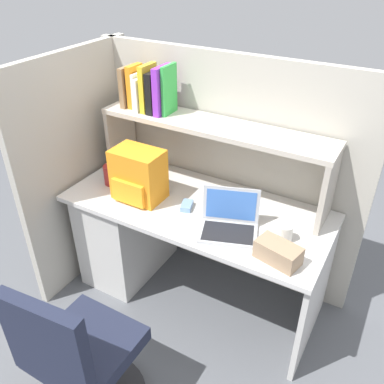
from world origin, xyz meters
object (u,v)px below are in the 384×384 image
object	(u,v)px
paper_cup	(285,233)
snack_canister	(111,175)
office_chair	(81,364)
laptop	(229,222)
backpack	(138,176)
computer_mouse	(187,206)
tissue_box	(278,253)

from	to	relation	value
paper_cup	snack_canister	world-z (taller)	snack_canister
snack_canister	office_chair	world-z (taller)	office_chair
laptop	backpack	world-z (taller)	backpack
computer_mouse	paper_cup	xyz separation A→B (m)	(0.60, 0.00, 0.03)
tissue_box	computer_mouse	bearing A→B (deg)	177.38
computer_mouse	office_chair	bearing A→B (deg)	-109.24
backpack	computer_mouse	bearing A→B (deg)	7.59
tissue_box	paper_cup	bearing A→B (deg)	110.46
computer_mouse	snack_canister	size ratio (longest dim) A/B	0.79
laptop	tissue_box	bearing A→B (deg)	-18.45
computer_mouse	office_chair	xyz separation A→B (m)	(-0.03, -0.95, -0.35)
computer_mouse	paper_cup	bearing A→B (deg)	-17.56
paper_cup	snack_canister	distance (m)	1.17
backpack	snack_canister	bearing A→B (deg)	170.03
laptop	tissue_box	size ratio (longest dim) A/B	1.70
computer_mouse	snack_canister	xyz separation A→B (m)	(-0.57, 0.00, 0.05)
computer_mouse	paper_cup	size ratio (longest dim) A/B	1.13
computer_mouse	snack_canister	distance (m)	0.57
laptop	tissue_box	world-z (taller)	laptop
snack_canister	office_chair	xyz separation A→B (m)	(0.54, -0.95, -0.40)
tissue_box	office_chair	xyz separation A→B (m)	(-0.65, -0.77, -0.39)
office_chair	paper_cup	bearing A→B (deg)	-128.86
laptop	paper_cup	xyz separation A→B (m)	(0.29, 0.07, -0.00)
paper_cup	office_chair	bearing A→B (deg)	-123.55
paper_cup	tissue_box	world-z (taller)	tissue_box
computer_mouse	tissue_box	size ratio (longest dim) A/B	0.47
computer_mouse	office_chair	size ratio (longest dim) A/B	0.11
backpack	office_chair	world-z (taller)	backpack
paper_cup	tissue_box	distance (m)	0.18
paper_cup	tissue_box	bearing A→B (deg)	-82.46
paper_cup	snack_canister	size ratio (longest dim) A/B	0.70
computer_mouse	backpack	bearing A→B (deg)	169.98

